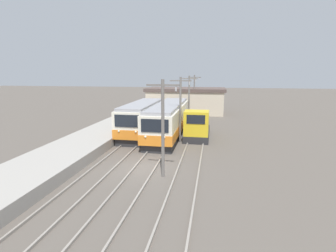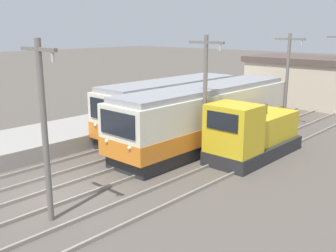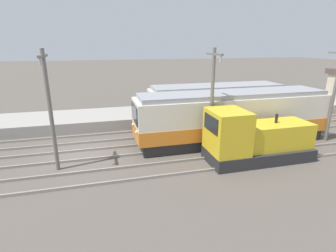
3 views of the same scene
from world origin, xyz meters
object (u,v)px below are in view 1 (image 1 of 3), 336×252
catenary_mast_mid (180,107)px  catenary_mast_far (189,98)px  catenary_mast_near (163,125)px  catenary_mast_distant (194,93)px  shunting_locomotive (197,126)px  commuter_train_center (168,121)px  commuter_train_left (143,120)px

catenary_mast_mid → catenary_mast_far: bearing=90.0°
catenary_mast_near → catenary_mast_distant: same height
catenary_mast_far → shunting_locomotive: bearing=-77.2°
catenary_mast_far → catenary_mast_distant: size_ratio=1.00×
commuter_train_center → catenary_mast_near: size_ratio=2.11×
catenary_mast_near → catenary_mast_distant: bearing=90.0°
commuter_train_center → catenary_mast_near: catenary_mast_near is taller
catenary_mast_near → catenary_mast_far: same height
catenary_mast_near → catenary_mast_mid: 8.58m
commuter_train_left → catenary_mast_distant: (4.31, 14.81, 1.78)m
catenary_mast_near → catenary_mast_distant: (0.00, 25.73, 0.00)m
commuter_train_left → catenary_mast_mid: size_ratio=1.68×
shunting_locomotive → catenary_mast_near: bearing=-98.0°
catenary_mast_distant → shunting_locomotive: bearing=-84.4°
catenary_mast_mid → commuter_train_left: bearing=151.5°
commuter_train_center → catenary_mast_mid: bearing=-55.4°
catenary_mast_far → catenary_mast_distant: 8.58m
commuter_train_center → catenary_mast_mid: (1.51, -2.18, 1.79)m
commuter_train_center → catenary_mast_near: (1.51, -10.76, 1.79)m
catenary_mast_near → commuter_train_center: bearing=98.0°
shunting_locomotive → catenary_mast_near: catenary_mast_near is taller
commuter_train_center → catenary_mast_far: catenary_mast_far is taller
commuter_train_left → catenary_mast_mid: catenary_mast_mid is taller
shunting_locomotive → catenary_mast_mid: (-1.49, -1.99, 2.17)m
catenary_mast_mid → commuter_train_center: bearing=124.6°
commuter_train_left → catenary_mast_far: (4.31, 6.24, 1.78)m
shunting_locomotive → catenary_mast_near: 10.89m
shunting_locomotive → catenary_mast_far: (-1.49, 6.58, 2.17)m
commuter_train_left → catenary_mast_near: size_ratio=1.68×
catenary_mast_near → shunting_locomotive: bearing=82.0°
catenary_mast_near → commuter_train_left: bearing=111.5°
catenary_mast_distant → catenary_mast_near: bearing=-90.0°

